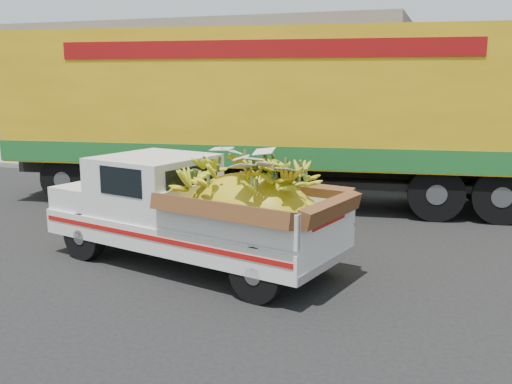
% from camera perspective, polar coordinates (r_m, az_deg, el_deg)
% --- Properties ---
extents(ground, '(100.00, 100.00, 0.00)m').
position_cam_1_polar(ground, '(8.56, -0.52, -7.62)').
color(ground, black).
rests_on(ground, ground).
extents(curb, '(60.00, 0.25, 0.15)m').
position_cam_1_polar(curb, '(15.07, 8.26, 0.81)').
color(curb, gray).
rests_on(curb, ground).
extents(sidewalk, '(60.00, 4.00, 0.14)m').
position_cam_1_polar(sidewalk, '(17.11, 9.58, 1.98)').
color(sidewalk, gray).
rests_on(sidewalk, ground).
extents(building_left, '(18.00, 6.00, 5.00)m').
position_cam_1_polar(building_left, '(24.99, -6.59, 10.52)').
color(building_left, gray).
rests_on(building_left, ground).
extents(pickup_truck, '(4.85, 2.76, 1.61)m').
position_cam_1_polar(pickup_truck, '(8.35, -4.66, -1.98)').
color(pickup_truck, black).
rests_on(pickup_truck, ground).
extents(semi_trailer, '(12.05, 4.01, 3.80)m').
position_cam_1_polar(semi_trailer, '(12.72, 1.61, 8.31)').
color(semi_trailer, black).
rests_on(semi_trailer, ground).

